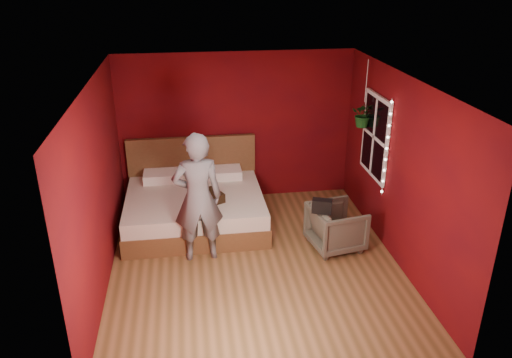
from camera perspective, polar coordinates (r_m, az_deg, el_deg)
name	(u,v)px	position (r m, az deg, el deg)	size (l,w,h in m)	color
floor	(255,264)	(7.17, -0.10, -9.64)	(4.50, 4.50, 0.00)	brown
room_walls	(255,153)	(6.41, -0.11, 3.02)	(4.04, 4.54, 2.62)	maroon
window	(375,137)	(7.79, 13.44, 4.74)	(0.05, 0.97, 1.27)	white
fairy_lights	(387,148)	(7.32, 14.70, 3.40)	(0.04, 0.04, 1.45)	silver
bed	(195,205)	(8.16, -7.01, -2.92)	(2.18, 1.86, 1.20)	brown
person	(198,198)	(6.92, -6.68, -2.17)	(0.69, 0.45, 1.89)	slate
armchair	(336,227)	(7.49, 9.15, -5.43)	(0.72, 0.74, 0.67)	#5C5848
handbag	(322,206)	(7.09, 7.56, -3.09)	(0.28, 0.14, 0.20)	black
throw_pillow	(208,197)	(7.69, -5.52, -2.05)	(0.40, 0.40, 0.14)	#311E10
hanging_plant	(364,114)	(7.97, 12.20, 7.23)	(0.44, 0.41, 1.05)	silver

